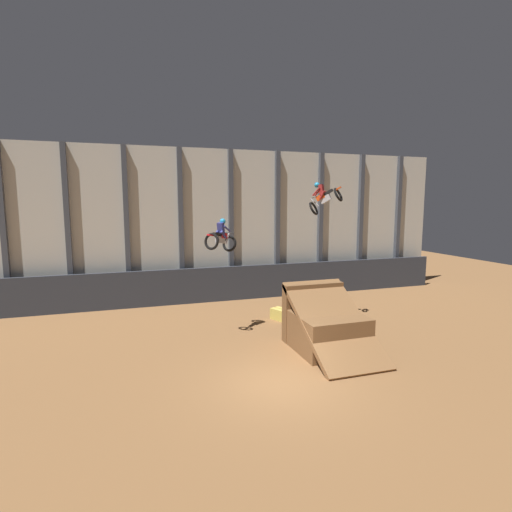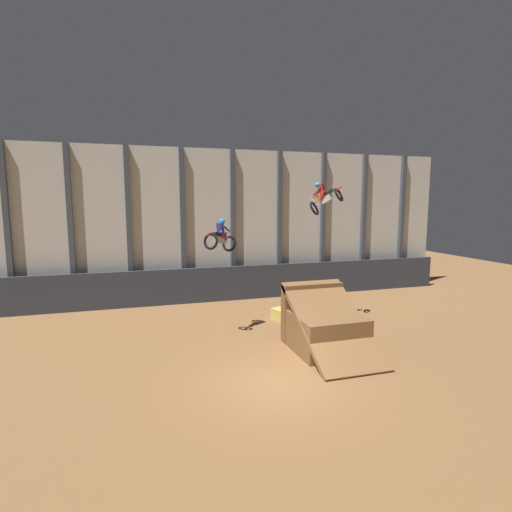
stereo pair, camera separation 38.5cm
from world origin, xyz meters
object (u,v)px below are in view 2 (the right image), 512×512
at_px(dirt_ramp, 323,326).
at_px(hay_bale_trackside, 281,314).
at_px(rider_bike_right_air, 325,197).
at_px(rider_bike_left_air, 220,237).

relative_size(dirt_ramp, hay_bale_trackside, 4.02).
bearing_deg(dirt_ramp, hay_bale_trackside, 93.57).
distance_m(dirt_ramp, rider_bike_right_air, 6.60).
height_order(dirt_ramp, hay_bale_trackside, dirt_ramp).
xyz_separation_m(dirt_ramp, rider_bike_right_air, (1.75, 3.61, 5.24)).
bearing_deg(rider_bike_right_air, rider_bike_left_air, 143.11).
xyz_separation_m(dirt_ramp, rider_bike_left_air, (-3.58, 2.98, 3.47)).
relative_size(rider_bike_left_air, rider_bike_right_air, 0.98).
bearing_deg(dirt_ramp, rider_bike_right_air, 64.09).
height_order(rider_bike_left_air, rider_bike_right_air, rider_bike_right_air).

